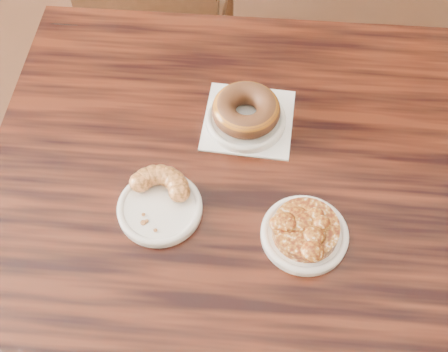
# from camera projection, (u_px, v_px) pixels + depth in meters

# --- Properties ---
(floor) EXTENTS (5.00, 5.00, 0.00)m
(floor) POSITION_uv_depth(u_px,v_px,m) (173.00, 326.00, 1.60)
(floor) COLOR black
(floor) RESTS_ON ground
(cafe_table) EXTENTS (0.94, 0.94, 0.75)m
(cafe_table) POSITION_uv_depth(u_px,v_px,m) (237.00, 284.00, 1.27)
(cafe_table) COLOR black
(cafe_table) RESTS_ON floor
(napkin) EXTENTS (0.17, 0.17, 0.00)m
(napkin) POSITION_uv_depth(u_px,v_px,m) (248.00, 120.00, 1.05)
(napkin) COLOR white
(napkin) RESTS_ON cafe_table
(plate_donut) EXTENTS (0.15, 0.15, 0.01)m
(plate_donut) POSITION_uv_depth(u_px,v_px,m) (246.00, 120.00, 1.04)
(plate_donut) COLOR white
(plate_donut) RESTS_ON napkin
(plate_cruller) EXTENTS (0.14, 0.14, 0.01)m
(plate_cruller) POSITION_uv_depth(u_px,v_px,m) (160.00, 208.00, 0.94)
(plate_cruller) COLOR white
(plate_cruller) RESTS_ON cafe_table
(plate_fritter) EXTENTS (0.14, 0.14, 0.01)m
(plate_fritter) POSITION_uv_depth(u_px,v_px,m) (304.00, 235.00, 0.92)
(plate_fritter) COLOR white
(plate_fritter) RESTS_ON cafe_table
(glazed_donut) EXTENTS (0.13, 0.13, 0.04)m
(glazed_donut) POSITION_uv_depth(u_px,v_px,m) (246.00, 110.00, 1.02)
(glazed_donut) COLOR #8C5514
(glazed_donut) RESTS_ON plate_donut
(apple_fritter) EXTENTS (0.14, 0.14, 0.04)m
(apple_fritter) POSITION_uv_depth(u_px,v_px,m) (306.00, 228.00, 0.90)
(apple_fritter) COLOR #411307
(apple_fritter) RESTS_ON plate_fritter
(cruller_fragment) EXTENTS (0.12, 0.12, 0.03)m
(cruller_fragment) POSITION_uv_depth(u_px,v_px,m) (159.00, 201.00, 0.92)
(cruller_fragment) COLOR brown
(cruller_fragment) RESTS_ON plate_cruller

